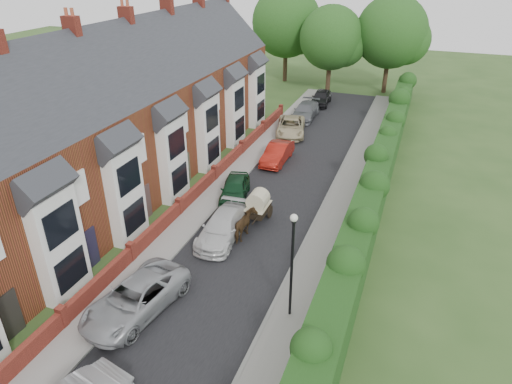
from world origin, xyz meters
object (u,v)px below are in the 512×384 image
car_black (321,97)px  horse_cart (258,204)px  car_white (222,227)px  car_grey (305,111)px  car_red (277,153)px  horse (245,226)px  car_green (235,189)px  car_beige (291,127)px  lamppost (292,254)px  car_silver_b (136,298)px

car_black → horse_cart: size_ratio=1.61×
car_white → car_grey: bearing=89.2°
car_red → car_grey: 10.66m
horse → horse_cart: size_ratio=0.69×
car_grey → horse: horse is taller
car_green → horse: bearing=-74.1°
car_green → horse_cart: horse_cart is taller
car_black → horse: horse is taller
car_beige → car_black: car_black is taller
car_green → car_beige: size_ratio=0.81×
car_black → horse_cart: 24.02m
car_beige → car_black: size_ratio=1.17×
lamppost → car_green: lamppost is taller
car_green → car_black: car_black is taller
car_black → horse: 26.02m
car_green → car_black: bearing=74.6°
car_red → car_grey: car_grey is taller
lamppost → horse: lamppost is taller
car_red → horse_cart: (1.58, -8.42, 0.40)m
horse → horse_cart: (-0.00, 2.01, 0.32)m
car_beige → car_black: bearing=73.8°
car_silver_b → car_beige: bearing=99.3°
car_grey → horse_cart: 19.19m
car_beige → car_grey: size_ratio=1.03×
horse_cart → car_silver_b: bearing=-104.2°
car_red → car_black: car_black is taller
car_red → car_beige: size_ratio=0.84×
car_beige → horse_cart: size_ratio=1.88×
horse → car_red: bearing=-81.9°
lamppost → car_red: lamppost is taller
car_green → car_beige: car_beige is taller
car_black → car_white: bearing=-91.9°
car_red → car_grey: (-0.68, 10.64, 0.01)m
car_white → lamppost: bearing=-44.7°
car_white → horse_cart: bearing=60.7°
horse → car_grey: bearing=-84.4°
car_black → car_beige: bearing=-96.0°
horse → horse_cart: horse_cart is taller
car_white → car_grey: car_grey is taller
car_white → car_green: car_green is taller
lamppost → car_green: bearing=125.3°
car_silver_b → car_white: car_silver_b is taller
car_silver_b → horse_cart: 9.43m
car_silver_b → car_grey: car_silver_b is taller
lamppost → car_silver_b: lamppost is taller
car_green → car_white: bearing=-90.0°
car_white → car_grey: size_ratio=0.97×
car_green → car_black: (0.43, 21.98, 0.04)m
car_beige → car_green: bearing=-103.6°
horse → lamppost: bearing=128.5°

